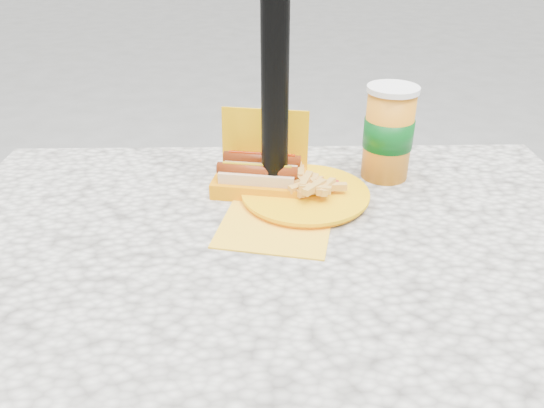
{
  "coord_description": "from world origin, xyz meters",
  "views": [
    {
      "loc": [
        -0.03,
        -0.76,
        1.24
      ],
      "look_at": [
        -0.01,
        0.03,
        0.8
      ],
      "focal_mm": 35.0,
      "sensor_mm": 36.0,
      "label": 1
    }
  ],
  "objects_px": {
    "umbrella_pole": "(275,6)",
    "fries_plate": "(303,194)",
    "hotdog_box": "(260,174)",
    "soda_cup": "(388,133)"
  },
  "relations": [
    {
      "from": "umbrella_pole",
      "to": "fries_plate",
      "type": "relative_size",
      "value": 6.63
    },
    {
      "from": "fries_plate",
      "to": "umbrella_pole",
      "type": "bearing_deg",
      "value": 153.64
    },
    {
      "from": "hotdog_box",
      "to": "fries_plate",
      "type": "relative_size",
      "value": 0.59
    },
    {
      "from": "umbrella_pole",
      "to": "soda_cup",
      "type": "height_order",
      "value": "umbrella_pole"
    },
    {
      "from": "umbrella_pole",
      "to": "soda_cup",
      "type": "bearing_deg",
      "value": 18.59
    },
    {
      "from": "umbrella_pole",
      "to": "soda_cup",
      "type": "distance_m",
      "value": 0.35
    },
    {
      "from": "umbrella_pole",
      "to": "hotdog_box",
      "type": "distance_m",
      "value": 0.32
    },
    {
      "from": "hotdog_box",
      "to": "fries_plate",
      "type": "distance_m",
      "value": 0.1
    },
    {
      "from": "fries_plate",
      "to": "soda_cup",
      "type": "relative_size",
      "value": 1.74
    },
    {
      "from": "hotdog_box",
      "to": "soda_cup",
      "type": "relative_size",
      "value": 1.02
    }
  ]
}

